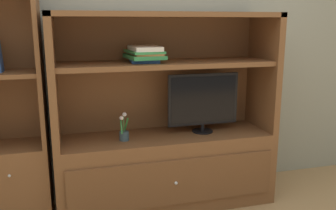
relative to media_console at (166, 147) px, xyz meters
name	(u,v)px	position (x,y,z in m)	size (l,w,h in m)	color
painted_rear_wall	(155,27)	(0.00, 0.34, 0.93)	(6.00, 0.10, 2.80)	gray
media_console	(166,147)	(0.00, 0.00, 0.00)	(1.69, 0.53, 1.51)	brown
tv_monitor	(203,101)	(0.30, -0.01, 0.36)	(0.58, 0.17, 0.47)	black
potted_plant	(124,133)	(-0.34, -0.06, 0.16)	(0.07, 0.12, 0.22)	#384C56
magazine_stack	(144,54)	(-0.17, 0.00, 0.74)	(0.27, 0.35, 0.12)	#2D519E
bookshelf_tall	(12,150)	(-1.13, 0.00, 0.09)	(0.50, 0.39, 1.71)	brown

